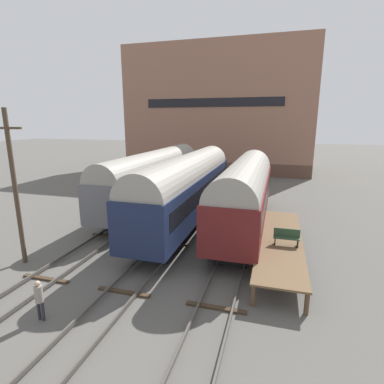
{
  "coord_description": "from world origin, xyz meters",
  "views": [
    {
      "loc": [
        6.44,
        -14.03,
        7.74
      ],
      "look_at": [
        0.0,
        8.44,
        2.2
      ],
      "focal_mm": 28.0,
      "sensor_mm": 36.0,
      "label": 1
    }
  ],
  "objects_px": {
    "person_worker": "(39,297)",
    "utility_pole": "(15,186)",
    "train_car_maroon": "(245,191)",
    "bench": "(287,237)",
    "train_car_grey": "(155,175)",
    "train_car_navy": "(187,185)"
  },
  "relations": [
    {
      "from": "bench",
      "to": "person_worker",
      "type": "relative_size",
      "value": 0.81
    },
    {
      "from": "train_car_maroon",
      "to": "bench",
      "type": "bearing_deg",
      "value": -59.38
    },
    {
      "from": "bench",
      "to": "person_worker",
      "type": "xyz_separation_m",
      "value": [
        -9.4,
        -7.85,
        -0.53
      ]
    },
    {
      "from": "train_car_maroon",
      "to": "train_car_grey",
      "type": "xyz_separation_m",
      "value": [
        -8.68,
        4.04,
        0.03
      ]
    },
    {
      "from": "bench",
      "to": "utility_pole",
      "type": "relative_size",
      "value": 0.17
    },
    {
      "from": "train_car_grey",
      "to": "train_car_maroon",
      "type": "bearing_deg",
      "value": -24.98
    },
    {
      "from": "train_car_grey",
      "to": "person_worker",
      "type": "xyz_separation_m",
      "value": [
        2.13,
        -16.72,
        -1.9
      ]
    },
    {
      "from": "utility_pole",
      "to": "bench",
      "type": "bearing_deg",
      "value": 15.61
    },
    {
      "from": "bench",
      "to": "person_worker",
      "type": "distance_m",
      "value": 12.26
    },
    {
      "from": "train_car_grey",
      "to": "utility_pole",
      "type": "distance_m",
      "value": 13.13
    },
    {
      "from": "person_worker",
      "to": "utility_pole",
      "type": "bearing_deg",
      "value": 140.04
    },
    {
      "from": "bench",
      "to": "train_car_navy",
      "type": "bearing_deg",
      "value": 145.28
    },
    {
      "from": "bench",
      "to": "utility_pole",
      "type": "height_order",
      "value": "utility_pole"
    },
    {
      "from": "train_car_maroon",
      "to": "utility_pole",
      "type": "bearing_deg",
      "value": -142.02
    },
    {
      "from": "bench",
      "to": "train_car_maroon",
      "type": "bearing_deg",
      "value": 120.62
    },
    {
      "from": "train_car_maroon",
      "to": "bench",
      "type": "distance_m",
      "value": 5.77
    },
    {
      "from": "utility_pole",
      "to": "person_worker",
      "type": "bearing_deg",
      "value": -39.96
    },
    {
      "from": "train_car_navy",
      "to": "train_car_grey",
      "type": "height_order",
      "value": "train_car_navy"
    },
    {
      "from": "utility_pole",
      "to": "train_car_maroon",
      "type": "bearing_deg",
      "value": 37.98
    },
    {
      "from": "train_car_navy",
      "to": "train_car_grey",
      "type": "relative_size",
      "value": 0.96
    },
    {
      "from": "bench",
      "to": "person_worker",
      "type": "height_order",
      "value": "bench"
    },
    {
      "from": "train_car_grey",
      "to": "utility_pole",
      "type": "height_order",
      "value": "utility_pole"
    }
  ]
}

